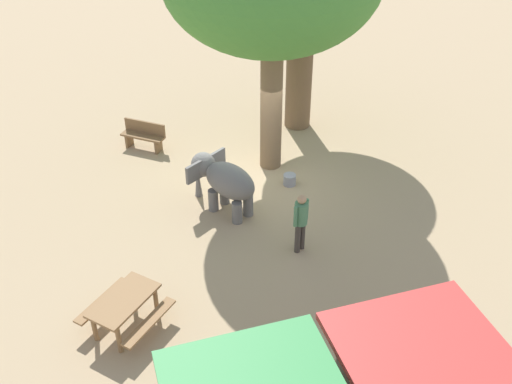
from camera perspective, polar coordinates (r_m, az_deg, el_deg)
The scene contains 6 objects.
ground_plane at distance 16.99m, azimuth 0.26°, elevation 0.97°, with size 60.00×60.00×0.00m, color tan.
elephant at distance 15.40m, azimuth -3.12°, elevation 1.17°, with size 1.83×2.01×1.46m.
person_handler at distance 14.01m, azimuth 4.35°, elevation -2.60°, with size 0.45×0.32×1.62m.
wooden_bench at distance 18.78m, azimuth -10.78°, elevation 5.47°, with size 1.34×1.19×0.88m.
picnic_table_near at distance 12.60m, azimuth -12.58°, elevation -10.70°, with size 2.11×2.11×0.78m.
feed_bucket at distance 16.83m, azimuth 3.26°, elevation 1.20°, with size 0.36×0.36×0.32m, color gray.
Camera 1 is at (4.31, 13.54, 9.32)m, focal length 41.41 mm.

